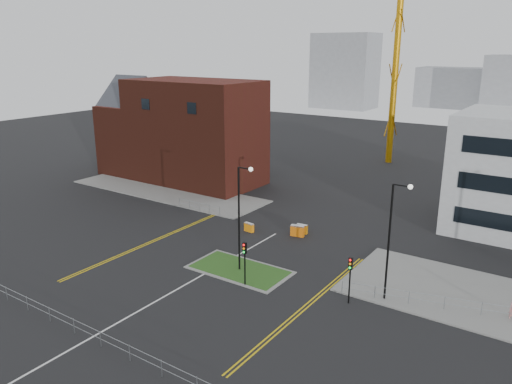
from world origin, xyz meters
TOP-DOWN VIEW (x-y plane):
  - ground at (0.00, 0.00)m, footprint 200.00×200.00m
  - pavement_left at (-20.00, 22.00)m, footprint 28.00×8.00m
  - pavement_right at (22.00, 14.00)m, footprint 24.00×10.00m
  - island_kerb at (2.00, 8.00)m, footprint 8.60×4.60m
  - grass_island at (2.00, 8.00)m, footprint 8.00×4.00m
  - brick_building at (-22.97, 28.00)m, footprint 24.20×10.07m
  - streetlamp_island at (2.22, 8.00)m, footprint 1.46×0.36m
  - streetlamp_right_near at (14.22, 10.00)m, footprint 1.46×0.36m
  - traffic_light_island at (4.00, 5.98)m, footprint 0.28×0.33m
  - traffic_light_right at (12.00, 7.98)m, footprint 0.28×0.33m
  - railing_front at (0.00, -6.00)m, footprint 24.05×0.05m
  - railing_left at (-11.00, 18.00)m, footprint 6.05×0.05m
  - railing_right at (20.50, 11.50)m, footprint 19.05×5.05m
  - centre_line at (0.00, 2.00)m, footprint 0.15×30.00m
  - yellow_left_a at (-9.00, 10.00)m, footprint 0.12×24.00m
  - yellow_left_b at (-8.70, 10.00)m, footprint 0.12×24.00m
  - yellow_right_a at (9.50, 6.00)m, footprint 0.12×20.00m
  - yellow_right_b at (9.80, 6.00)m, footprint 0.12×20.00m
  - skyline_a at (-40.00, 120.00)m, footprint 18.00×12.00m
  - skyline_d at (-8.00, 140.00)m, footprint 30.00×12.00m
  - barrier_left at (-2.61, 16.00)m, footprint 1.13×0.52m
  - barrier_mid at (2.13, 17.66)m, footprint 1.42×0.69m
  - barrier_right at (2.12, 18.63)m, footprint 1.16×0.48m

SIDE VIEW (x-z plane):
  - ground at x=0.00m, z-range 0.00..0.00m
  - centre_line at x=0.00m, z-range 0.00..0.01m
  - yellow_left_a at x=-9.00m, z-range 0.00..0.01m
  - yellow_left_b at x=-8.70m, z-range 0.00..0.01m
  - yellow_right_a at x=9.50m, z-range 0.00..0.01m
  - yellow_right_b at x=9.80m, z-range 0.00..0.01m
  - island_kerb at x=2.00m, z-range 0.00..0.08m
  - pavement_left at x=-20.00m, z-range 0.00..0.12m
  - pavement_right at x=22.00m, z-range 0.00..0.12m
  - grass_island at x=2.00m, z-range 0.00..0.12m
  - barrier_left at x=-2.61m, z-range 0.04..0.96m
  - barrier_right at x=2.12m, z-range 0.04..0.99m
  - barrier_mid at x=2.13m, z-range 0.05..1.20m
  - railing_left at x=-11.00m, z-range 0.19..1.29m
  - railing_right at x=20.50m, z-range 0.23..1.33m
  - railing_front at x=0.00m, z-range 0.23..1.33m
  - traffic_light_island at x=4.00m, z-range 0.74..4.39m
  - traffic_light_right at x=12.00m, z-range 0.74..4.39m
  - streetlamp_island at x=2.22m, z-range 0.82..10.00m
  - streetlamp_right_near at x=14.22m, z-range 0.82..10.00m
  - skyline_d at x=-8.00m, z-range 0.00..12.00m
  - brick_building at x=-22.97m, z-range -0.27..13.97m
  - skyline_a at x=-40.00m, z-range 0.00..22.00m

